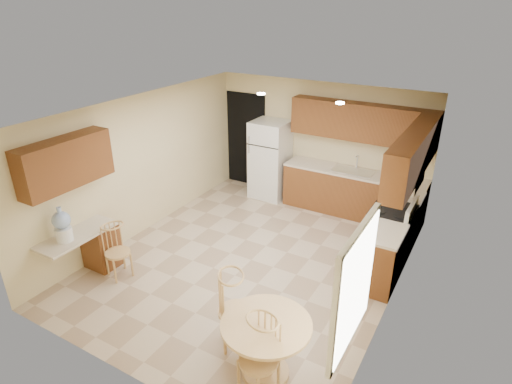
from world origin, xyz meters
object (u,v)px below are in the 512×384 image
Objects in this scene: chair_table_b at (254,357)px; chair_desk at (112,249)px; water_crock at (62,226)px; stove at (390,234)px; refrigerator at (270,160)px; dining_table at (266,341)px; chair_table_a at (232,307)px.

chair_table_b reaches higher than chair_desk.
water_crock is at bearing -28.09° from chair_desk.
stove is 2.05× the size of water_crock.
refrigerator reaches higher than stove.
chair_desk is (-2.94, 0.82, -0.06)m from chair_table_b.
chair_table_a is at bearing 164.57° from dining_table.
chair_table_a is 1.93× the size of water_crock.
chair_table_a is (-1.13, -2.97, 0.16)m from stove.
dining_table is at bearing 35.83° from chair_table_a.
refrigerator is at bearing 157.01° from stove.
refrigerator is 3.14m from stove.
refrigerator is at bearing 76.29° from water_crock.
water_crock is (-3.92, -3.08, 0.54)m from stove.
stove reaches higher than chair_table_a.
stove is 5.02m from water_crock.
water_crock is (-3.34, 0.04, 0.52)m from dining_table.
stove is 1.08× the size of dining_table.
refrigerator is 4.43m from water_crock.
dining_table is (2.29, -4.34, -0.34)m from refrigerator.
dining_table is 0.37m from chair_table_b.
chair_desk is at bearing 43.54° from water_crock.
dining_table is (-0.58, -3.12, 0.02)m from stove.
dining_table is 2.93m from chair_desk.
chair_table_a is at bearing 100.66° from chair_desk.
stove is 1.25× the size of chair_desk.
stove reaches higher than dining_table.
chair_table_b is at bearing -63.48° from refrigerator.
chair_table_a is (-0.55, 0.15, 0.14)m from dining_table.
refrigerator is at bearing 163.82° from chair_table_a.
stove is 1.12× the size of chair_table_b.
stove is 1.06× the size of chair_table_a.
dining_table is 1.16× the size of chair_desk.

